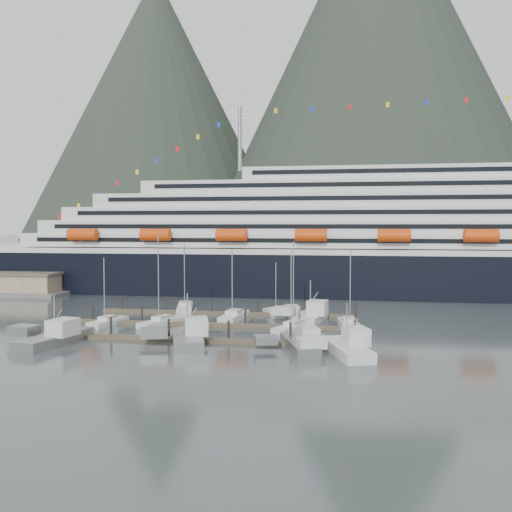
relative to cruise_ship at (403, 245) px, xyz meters
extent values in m
plane|color=#3F4A4A|center=(-30.03, -54.94, -12.04)|extent=(1600.00, 1600.00, 0.00)
cone|color=#1F2A20|center=(9.97, 505.06, 167.96)|extent=(400.00, 400.00, 420.00)
cone|color=#1F2A20|center=(-250.03, 545.06, 132.96)|extent=(340.00, 340.00, 340.00)
cube|color=black|center=(-5.03, 0.06, -8.04)|extent=(210.00, 28.00, 12.00)
cube|color=silver|center=(-5.03, 0.06, -1.54)|extent=(205.80, 27.44, 1.50)
cube|color=silver|center=(-0.03, 0.06, 1.06)|extent=(185.00, 26.00, 3.20)
cube|color=black|center=(-0.03, -12.99, 1.22)|extent=(175.75, 0.20, 1.00)
cube|color=silver|center=(1.97, 0.06, 4.26)|extent=(180.00, 25.00, 3.20)
cube|color=black|center=(1.97, -12.49, 4.42)|extent=(171.00, 0.20, 1.00)
cube|color=silver|center=(3.97, 0.06, 7.46)|extent=(172.00, 24.00, 3.20)
cube|color=black|center=(3.97, -11.99, 7.62)|extent=(163.40, 0.20, 1.00)
cube|color=silver|center=(5.97, 0.06, 10.66)|extent=(160.00, 23.00, 3.20)
cube|color=black|center=(5.97, -11.49, 10.82)|extent=(152.00, 0.20, 1.00)
cube|color=silver|center=(7.97, 0.06, 13.76)|extent=(140.00, 22.00, 3.00)
cube|color=black|center=(7.97, -10.99, 13.91)|extent=(133.00, 0.20, 1.00)
cube|color=silver|center=(9.97, 0.06, 16.76)|extent=(95.00, 20.00, 3.00)
cube|color=black|center=(9.97, -9.99, 16.91)|extent=(90.25, 0.20, 1.00)
cylinder|color=gray|center=(-40.03, 0.06, 26.26)|extent=(1.00, 1.00, 16.00)
cylinder|color=#DE400B|center=(-75.03, -14.94, 2.46)|extent=(7.00, 2.80, 2.80)
cylinder|color=#DE400B|center=(-57.03, -14.94, 2.46)|extent=(7.00, 2.80, 2.80)
cylinder|color=#DE400B|center=(-39.03, -14.94, 2.46)|extent=(7.00, 2.80, 2.80)
cylinder|color=#DE400B|center=(-21.03, -14.94, 2.46)|extent=(7.00, 2.80, 2.80)
cylinder|color=#DE400B|center=(-3.03, -14.94, 2.46)|extent=(7.00, 2.80, 2.80)
cylinder|color=#DE400B|center=(14.97, -14.94, 2.46)|extent=(7.00, 2.80, 2.80)
cube|color=#4B4030|center=(-35.03, -64.94, -11.79)|extent=(48.00, 2.00, 0.50)
cylinder|color=black|center=(-56.03, -63.84, -10.64)|extent=(0.36, 0.36, 3.20)
cylinder|color=black|center=(-47.03, -63.84, -10.64)|extent=(0.36, 0.36, 3.20)
cylinder|color=black|center=(-38.03, -63.84, -10.64)|extent=(0.36, 0.36, 3.20)
cylinder|color=black|center=(-29.03, -63.84, -10.64)|extent=(0.36, 0.36, 3.20)
cylinder|color=black|center=(-20.03, -63.84, -10.64)|extent=(0.36, 0.36, 3.20)
cylinder|color=black|center=(-11.03, -63.84, -10.64)|extent=(0.36, 0.36, 3.20)
cube|color=#4B4030|center=(-35.03, -51.94, -11.79)|extent=(48.00, 2.00, 0.50)
cylinder|color=black|center=(-56.03, -50.84, -10.64)|extent=(0.36, 0.36, 3.20)
cylinder|color=black|center=(-47.03, -50.84, -10.64)|extent=(0.36, 0.36, 3.20)
cylinder|color=black|center=(-38.03, -50.84, -10.64)|extent=(0.36, 0.36, 3.20)
cylinder|color=black|center=(-29.03, -50.84, -10.64)|extent=(0.36, 0.36, 3.20)
cylinder|color=black|center=(-20.03, -50.84, -10.64)|extent=(0.36, 0.36, 3.20)
cylinder|color=black|center=(-11.03, -50.84, -10.64)|extent=(0.36, 0.36, 3.20)
cube|color=#4B4030|center=(-35.03, -38.94, -11.79)|extent=(48.00, 2.00, 0.50)
cylinder|color=black|center=(-56.03, -37.84, -10.64)|extent=(0.36, 0.36, 3.20)
cylinder|color=black|center=(-47.03, -37.84, -10.64)|extent=(0.36, 0.36, 3.20)
cylinder|color=black|center=(-38.03, -37.84, -10.64)|extent=(0.36, 0.36, 3.20)
cylinder|color=black|center=(-29.03, -37.84, -10.64)|extent=(0.36, 0.36, 3.20)
cylinder|color=black|center=(-20.03, -37.84, -10.64)|extent=(0.36, 0.36, 3.20)
cylinder|color=black|center=(-11.03, -37.84, -10.64)|extent=(0.36, 0.36, 3.20)
cube|color=silver|center=(-52.09, -53.46, -11.79)|extent=(4.25, 9.14, 1.37)
cube|color=silver|center=(-52.09, -53.46, -10.91)|extent=(2.53, 3.41, 0.78)
cylinder|color=gray|center=(-52.26, -54.32, -5.89)|extent=(0.16, 0.16, 10.54)
cube|color=silver|center=(-42.87, -52.12, -11.79)|extent=(6.33, 10.47, 1.43)
cube|color=silver|center=(-42.87, -52.12, -10.86)|extent=(3.25, 4.09, 0.82)
cylinder|color=gray|center=(-43.25, -53.07, -3.96)|extent=(0.16, 0.16, 14.33)
cube|color=silver|center=(-32.35, -44.13, -11.79)|extent=(3.85, 10.68, 1.54)
cube|color=silver|center=(-32.35, -44.13, -10.77)|extent=(2.54, 3.85, 0.88)
cylinder|color=gray|center=(-32.45, -45.17, -5.26)|extent=(0.18, 0.18, 11.58)
cube|color=silver|center=(-20.64, -53.05, -11.79)|extent=(6.43, 10.69, 1.34)
cube|color=silver|center=(-20.64, -53.05, -10.94)|extent=(3.21, 4.15, 0.77)
cylinder|color=gray|center=(-21.06, -54.02, -5.05)|extent=(0.15, 0.15, 12.26)
cube|color=silver|center=(-44.13, -34.94, -11.79)|extent=(5.49, 11.36, 1.54)
cube|color=silver|center=(-44.13, -34.94, -10.78)|extent=(3.08, 4.27, 0.88)
cylinder|color=gray|center=(-43.86, -36.01, -4.91)|extent=(0.18, 0.18, 12.28)
cube|color=silver|center=(-25.87, -38.38, -11.79)|extent=(5.50, 8.39, 1.27)
cube|color=silver|center=(-25.87, -38.38, -11.00)|extent=(2.82, 3.34, 0.72)
cylinder|color=gray|center=(-25.54, -39.13, -6.66)|extent=(0.14, 0.14, 9.14)
cube|color=silver|center=(-22.68, -36.81, -11.79)|extent=(5.49, 12.11, 1.57)
cube|color=silver|center=(-22.68, -36.81, -10.75)|extent=(3.11, 4.51, 0.90)
cylinder|color=gray|center=(-22.41, -37.95, -4.64)|extent=(0.18, 0.18, 12.78)
cube|color=silver|center=(-12.03, -49.17, -11.79)|extent=(4.22, 9.87, 1.49)
cube|color=silver|center=(-12.03, -49.17, -10.82)|extent=(2.62, 3.64, 0.85)
cylinder|color=gray|center=(-11.88, -50.11, -5.19)|extent=(0.17, 0.17, 11.78)
cube|color=gray|center=(-52.81, -69.94, -11.69)|extent=(5.97, 14.26, 2.13)
cube|color=gray|center=(-58.00, -69.11, -10.34)|extent=(4.05, 3.58, 1.28)
cube|color=silver|center=(-51.45, -70.16, -9.59)|extent=(3.60, 4.57, 2.34)
cube|color=black|center=(-51.45, -70.16, -8.74)|extent=(3.34, 4.26, 0.53)
cylinder|color=gray|center=(-52.81, -69.94, -7.78)|extent=(0.17, 0.17, 5.32)
cube|color=gray|center=(-34.21, -67.12, -11.69)|extent=(7.61, 12.91, 2.23)
cube|color=gray|center=(-38.64, -68.56, -10.25)|extent=(4.44, 3.74, 1.34)
cube|color=silver|center=(-33.04, -66.74, -9.47)|extent=(4.11, 4.47, 2.45)
cube|color=black|center=(-33.04, -66.74, -8.58)|extent=(3.82, 4.16, 0.56)
cylinder|color=gray|center=(-34.21, -67.12, -7.58)|extent=(0.18, 0.18, 5.58)
cube|color=gray|center=(-18.37, -67.53, -11.69)|extent=(6.75, 12.67, 1.76)
cube|color=gray|center=(-22.82, -68.96, -10.63)|extent=(3.67, 3.48, 1.05)
cube|color=silver|center=(-17.20, -67.16, -10.02)|extent=(3.46, 4.26, 1.93)
cube|color=black|center=(-17.20, -67.16, -9.32)|extent=(3.22, 3.97, 0.44)
cylinder|color=gray|center=(-18.37, -67.53, -8.53)|extent=(0.14, 0.14, 4.39)
cube|color=silver|center=(-12.03, -69.94, -11.69)|extent=(7.52, 12.91, 2.06)
cube|color=silver|center=(-16.48, -71.46, -10.39)|extent=(4.20, 3.71, 1.24)
cube|color=silver|center=(-10.85, -69.54, -9.67)|extent=(3.93, 4.45, 2.27)
cube|color=black|center=(-10.85, -69.54, -8.84)|extent=(3.66, 4.15, 0.52)
cylinder|color=gray|center=(-12.03, -69.94, -7.91)|extent=(0.17, 0.17, 5.16)
cube|color=silver|center=(-18.71, -45.09, -11.69)|extent=(5.66, 12.81, 2.25)
cube|color=silver|center=(-23.37, -44.46, -10.24)|extent=(4.15, 3.21, 1.35)
cube|color=silver|center=(-17.48, -45.25, -9.45)|extent=(3.62, 4.10, 2.48)
cube|color=black|center=(-17.48, -45.25, -8.55)|extent=(3.36, 3.83, 0.56)
cylinder|color=gray|center=(-18.71, -45.09, -7.54)|extent=(0.18, 0.18, 5.63)
camera|label=1|loc=(-10.65, -147.62, 4.80)|focal=42.00mm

